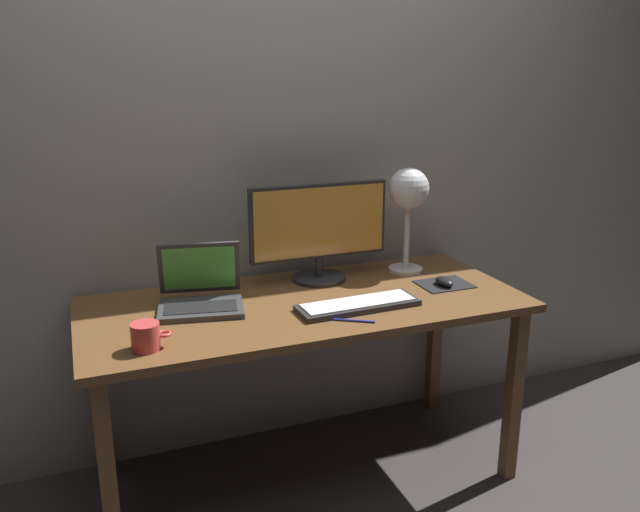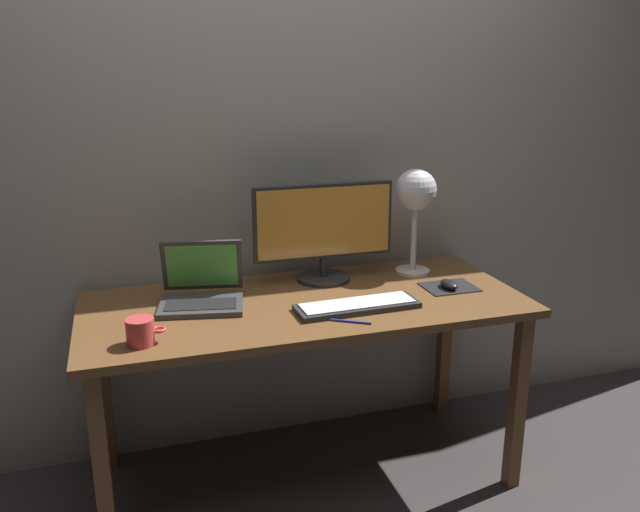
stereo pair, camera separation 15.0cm
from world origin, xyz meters
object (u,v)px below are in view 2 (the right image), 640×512
Objects in this scene: monitor at (324,228)px; keyboard_main at (357,306)px; desk_lamp at (416,196)px; laptop at (202,286)px; pen at (351,322)px; coffee_mug at (141,332)px; mouse at (449,284)px.

keyboard_main is (0.02, -0.34, -0.20)m from monitor.
laptop is at bearing -174.36° from desk_lamp.
desk_lamp is (0.36, 0.32, 0.31)m from keyboard_main.
desk_lamp is 0.68m from pen.
monitor is 4.55× the size of coffee_mug.
pen is (0.45, -0.34, -0.06)m from laptop.
keyboard_main is at bearing -167.43° from mouse.
mouse is at bearing 23.16° from pen.
laptop is 0.92m from desk_lamp.
mouse is at bearing -8.58° from laptop.
laptop is (-0.50, -0.11, -0.15)m from monitor.
coffee_mug is at bearing -173.60° from keyboard_main.
keyboard_main is 1.03× the size of desk_lamp.
monitor is 1.66× the size of laptop.
coffee_mug is 0.88× the size of pen.
keyboard_main is 3.18× the size of pen.
monitor is at bearing 30.44° from coffee_mug.
laptop is at bearing -167.31° from monitor.
desk_lamp is at bearing -3.84° from monitor.
pen is (0.67, -0.03, -0.04)m from coffee_mug.
desk_lamp is (0.87, 0.09, 0.26)m from laptop.
monitor is at bearing 92.73° from keyboard_main.
laptop is 2.41× the size of pen.
desk_lamp is 3.52× the size of coffee_mug.
pen is (-0.06, -0.11, -0.01)m from keyboard_main.
coffee_mug is at bearing -160.06° from desk_lamp.
keyboard_main is 0.56m from laptop.
mouse is (0.05, -0.23, -0.30)m from desk_lamp.
laptop is at bearing 142.69° from pen.
mouse is at bearing 12.57° from keyboard_main.
coffee_mug is (-0.72, -0.42, -0.17)m from monitor.
laptop is (-0.51, 0.23, 0.05)m from keyboard_main.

